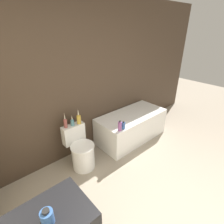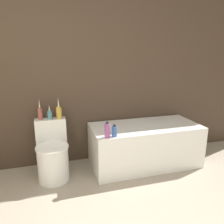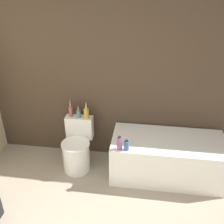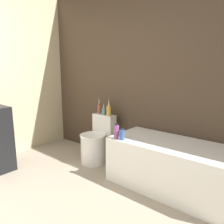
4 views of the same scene
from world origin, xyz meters
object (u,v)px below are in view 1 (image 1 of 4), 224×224
at_px(vase_bronze, 79,119).
at_px(shampoo_bottle_short, 123,125).
at_px(toilet, 81,151).
at_px(vase_silver, 72,122).
at_px(soap_bottle_glass, 47,217).
at_px(vase_gold, 65,123).
at_px(bathtub, 131,126).
at_px(shampoo_bottle_tall, 120,126).

distance_m(vase_bronze, shampoo_bottle_short, 0.75).
height_order(toilet, vase_silver, vase_silver).
bearing_deg(soap_bottle_glass, vase_gold, 58.53).
bearing_deg(vase_bronze, vase_silver, 173.10).
height_order(bathtub, vase_bronze, vase_bronze).
bearing_deg(vase_gold, toilet, -61.22).
distance_m(toilet, shampoo_bottle_short, 0.82).
bearing_deg(soap_bottle_glass, toilet, 50.92).
height_order(vase_gold, vase_silver, vase_gold).
bearing_deg(shampoo_bottle_short, toilet, 158.95).
bearing_deg(shampoo_bottle_short, vase_gold, 149.74).
distance_m(vase_gold, shampoo_bottle_tall, 0.87).
bearing_deg(toilet, shampoo_bottle_tall, -23.70).
distance_m(shampoo_bottle_tall, shampoo_bottle_short, 0.09).
bearing_deg(vase_silver, vase_gold, 172.18).
bearing_deg(vase_silver, shampoo_bottle_short, -33.22).
distance_m(vase_bronze, shampoo_bottle_tall, 0.68).
distance_m(bathtub, vase_bronze, 1.22).
distance_m(vase_silver, shampoo_bottle_tall, 0.77).
distance_m(vase_silver, shampoo_bottle_short, 0.84).
relative_size(toilet, vase_bronze, 2.63).
height_order(vase_gold, shampoo_bottle_tall, vase_gold).
relative_size(bathtub, vase_silver, 7.99).
bearing_deg(vase_bronze, shampoo_bottle_tall, -41.56).
bearing_deg(vase_gold, shampoo_bottle_short, -30.26).
height_order(vase_gold, vase_bronze, vase_bronze).
bearing_deg(soap_bottle_glass, vase_bronze, 51.69).
xyz_separation_m(soap_bottle_glass, vase_gold, (0.85, 1.38, -0.17)).
bearing_deg(vase_gold, vase_silver, -7.82).
height_order(toilet, vase_bronze, vase_bronze).
bearing_deg(shampoo_bottle_short, shampoo_bottle_tall, -179.71).
relative_size(toilet, shampoo_bottle_short, 4.88).
height_order(vase_silver, shampoo_bottle_tall, vase_silver).
xyz_separation_m(bathtub, shampoo_bottle_tall, (-0.60, -0.28, 0.36)).
height_order(toilet, soap_bottle_glass, soap_bottle_glass).
bearing_deg(shampoo_bottle_tall, shampoo_bottle_short, 0.29).
distance_m(soap_bottle_glass, shampoo_bottle_short, 1.92).
relative_size(bathtub, toilet, 2.08).
bearing_deg(toilet, soap_bottle_glass, -129.08).
relative_size(vase_gold, vase_bronze, 0.99).
bearing_deg(bathtub, vase_gold, 171.73).
bearing_deg(bathtub, vase_silver, 171.69).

